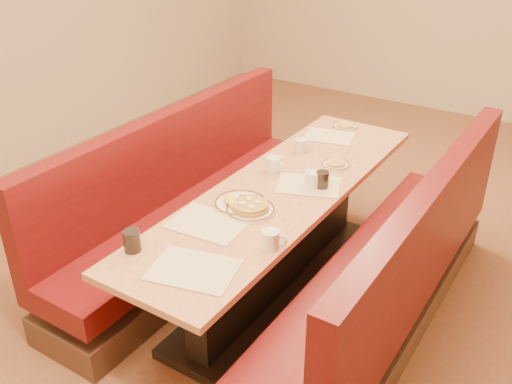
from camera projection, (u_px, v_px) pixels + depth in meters
The scene contains 18 objects.
ground at pixel (279, 288), 3.77m from camera, with size 8.00×8.00×0.00m, color #9E6647.
diner_table at pixel (280, 241), 3.60m from camera, with size 0.70×2.50×0.75m.
booth_left at pixel (190, 211), 3.95m from camera, with size 0.55×2.50×1.05m.
booth_right at pixel (391, 280), 3.25m from camera, with size 0.55×2.50×1.05m.
placemat_near_left at pixel (208, 223), 3.05m from camera, with size 0.40×0.30×0.00m, color beige.
placemat_near_right at pixel (194, 269), 2.68m from camera, with size 0.40×0.30×0.00m, color beige.
placemat_far_left at pixel (329, 136), 4.12m from camera, with size 0.35×0.26×0.00m, color beige.
placemat_far_right at pixel (309, 185), 3.45m from camera, with size 0.37×0.28×0.00m, color beige.
pancake_plate at pixel (250, 208), 3.16m from camera, with size 0.28×0.28×0.06m.
eggs_plate at pixel (240, 203), 3.22m from camera, with size 0.30×0.30×0.06m.
extra_plate_mid at pixel (336, 164), 3.69m from camera, with size 0.18×0.18×0.04m.
extra_plate_far at pixel (345, 126), 4.27m from camera, with size 0.19×0.19×0.04m.
coffee_mug_a at pixel (271, 239), 2.82m from camera, with size 0.13×0.09×0.10m.
coffee_mug_b at pixel (274, 164), 3.59m from camera, with size 0.13×0.09×0.10m.
coffee_mug_c at pixel (313, 179), 3.41m from camera, with size 0.13×0.09×0.10m.
coffee_mug_d at pixel (302, 145), 3.87m from camera, with size 0.12×0.08×0.09m.
soda_tumbler_near at pixel (132, 241), 2.80m from camera, with size 0.08×0.08×0.12m.
soda_tumbler_mid at pixel (322, 180), 3.39m from camera, with size 0.08×0.08×0.11m.
Camera 1 is at (1.51, -2.63, 2.34)m, focal length 40.00 mm.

